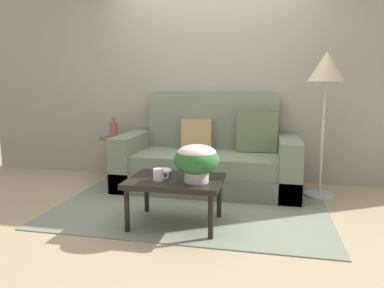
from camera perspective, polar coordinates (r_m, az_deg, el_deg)
name	(u,v)px	position (r m, az deg, el deg)	size (l,w,h in m)	color
ground_plane	(190,208)	(3.66, -0.29, -10.23)	(14.00, 14.00, 0.00)	tan
wall_back	(211,66)	(4.71, 3.10, 12.30)	(6.40, 0.12, 2.94)	gray
area_rug	(189,210)	(3.61, -0.48, -10.44)	(2.69, 1.60, 0.01)	gray
couch	(209,161)	(4.30, 2.78, -2.68)	(2.10, 0.94, 1.11)	#626B59
coffee_table	(175,184)	(3.14, -2.68, -6.34)	(0.81, 0.60, 0.42)	black
side_table	(114,150)	(4.80, -12.34, -0.95)	(0.37, 0.37, 0.56)	brown
floor_lamp	(326,76)	(4.10, 20.60, 10.07)	(0.38, 0.38, 1.58)	#B2B2B7
potted_plant	(197,159)	(2.97, 0.73, -2.47)	(0.38, 0.38, 0.32)	#B7B2A8
coffee_mug	(159,175)	(3.06, -5.32, -4.89)	(0.14, 0.09, 0.10)	white
snack_bowl	(165,171)	(3.25, -4.37, -4.31)	(0.13, 0.13, 0.07)	silver
table_vase	(114,129)	(4.75, -12.39, 2.36)	(0.10, 0.10, 0.26)	#934C42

